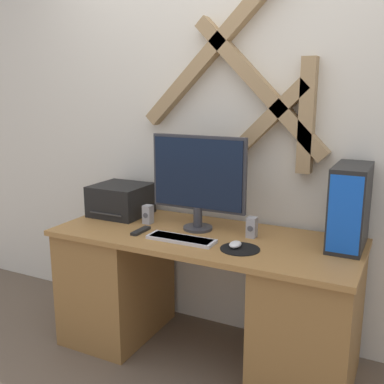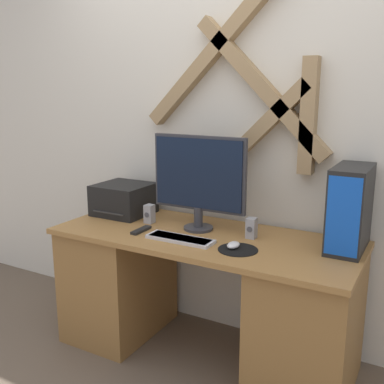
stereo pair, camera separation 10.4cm
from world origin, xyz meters
name	(u,v)px [view 1 (the left image)]	position (x,y,z in m)	size (l,w,h in m)	color
wall_back	(233,120)	(0.00, 0.75, 1.36)	(6.40, 0.13, 2.70)	silver
desk	(203,294)	(0.00, 0.35, 0.39)	(1.71, 0.69, 0.75)	olive
monitor	(198,177)	(-0.07, 0.43, 1.05)	(0.57, 0.17, 0.54)	#333338
keyboard	(181,239)	(-0.06, 0.20, 0.76)	(0.38, 0.12, 0.02)	silver
mousepad	(240,249)	(0.27, 0.22, 0.75)	(0.20, 0.20, 0.00)	black
mouse	(235,244)	(0.24, 0.22, 0.76)	(0.06, 0.09, 0.03)	silver
computer_tower	(350,207)	(0.75, 0.51, 0.96)	(0.17, 0.37, 0.43)	black
printer	(121,200)	(-0.66, 0.48, 0.84)	(0.33, 0.33, 0.20)	black
speaker_left	(148,214)	(-0.39, 0.39, 0.80)	(0.05, 0.06, 0.11)	#99999E
speaker_right	(252,227)	(0.26, 0.43, 0.80)	(0.05, 0.06, 0.11)	#99999E
remote_control	(141,231)	(-0.34, 0.23, 0.75)	(0.04, 0.16, 0.02)	black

